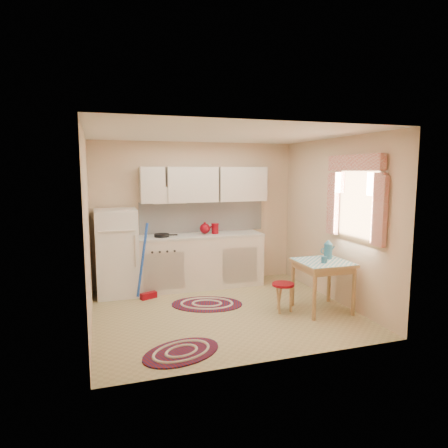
{
  "coord_description": "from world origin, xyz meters",
  "views": [
    {
      "loc": [
        -1.69,
        -5.26,
        2.01
      ],
      "look_at": [
        0.09,
        0.25,
        1.23
      ],
      "focal_mm": 32.0,
      "sensor_mm": 36.0,
      "label": 1
    }
  ],
  "objects": [
    {
      "name": "room_shell",
      "position": [
        0.16,
        0.24,
        1.6
      ],
      "size": [
        3.64,
        3.6,
        2.52
      ],
      "color": "tan",
      "rests_on": "ground"
    },
    {
      "name": "fridge",
      "position": [
        -1.4,
        1.25,
        0.7
      ],
      "size": [
        0.65,
        0.6,
        1.4
      ],
      "primitive_type": "cube",
      "color": "white",
      "rests_on": "ground"
    },
    {
      "name": "broom",
      "position": [
        -0.95,
        0.9,
        0.6
      ],
      "size": [
        0.3,
        0.22,
        1.2
      ],
      "primitive_type": null,
      "rotation": [
        0.0,
        0.0,
        0.39
      ],
      "color": "blue",
      "rests_on": "ground"
    },
    {
      "name": "base_cabinets",
      "position": [
        -0.06,
        1.3,
        0.44
      ],
      "size": [
        2.25,
        0.6,
        0.88
      ],
      "primitive_type": "cube",
      "color": "silver",
      "rests_on": "ground"
    },
    {
      "name": "countertop",
      "position": [
        -0.06,
        1.3,
        0.9
      ],
      "size": [
        2.27,
        0.62,
        0.04
      ],
      "primitive_type": "cube",
      "color": "beige",
      "rests_on": "base_cabinets"
    },
    {
      "name": "frying_pan",
      "position": [
        -0.67,
        1.25,
        0.94
      ],
      "size": [
        0.28,
        0.28,
        0.05
      ],
      "primitive_type": "cylinder",
      "rotation": [
        0.0,
        0.0,
        -0.17
      ],
      "color": "black",
      "rests_on": "countertop"
    },
    {
      "name": "red_kettle",
      "position": [
        0.08,
        1.3,
        1.02
      ],
      "size": [
        0.25,
        0.24,
        0.2
      ],
      "primitive_type": null,
      "rotation": [
        0.0,
        0.0,
        0.37
      ],
      "color": "maroon",
      "rests_on": "countertop"
    },
    {
      "name": "red_canister",
      "position": [
        0.27,
        1.3,
        1.0
      ],
      "size": [
        0.12,
        0.12,
        0.16
      ],
      "primitive_type": "cylinder",
      "rotation": [
        0.0,
        0.0,
        0.02
      ],
      "color": "maroon",
      "rests_on": "countertop"
    },
    {
      "name": "table",
      "position": [
        1.37,
        -0.4,
        0.36
      ],
      "size": [
        0.72,
        0.72,
        0.72
      ],
      "primitive_type": "cube",
      "color": "tan",
      "rests_on": "ground"
    },
    {
      "name": "stool",
      "position": [
        0.8,
        -0.28,
        0.21
      ],
      "size": [
        0.32,
        0.32,
        0.42
      ],
      "primitive_type": "cylinder",
      "rotation": [
        0.0,
        0.0,
        -0.03
      ],
      "color": "maroon",
      "rests_on": "ground"
    },
    {
      "name": "coffee_pot",
      "position": [
        1.52,
        -0.28,
        0.87
      ],
      "size": [
        0.18,
        0.16,
        0.3
      ],
      "primitive_type": null,
      "rotation": [
        0.0,
        0.0,
        -0.24
      ],
      "color": "#2A6482",
      "rests_on": "table"
    },
    {
      "name": "mug",
      "position": [
        1.32,
        -0.5,
        0.77
      ],
      "size": [
        0.09,
        0.09,
        0.1
      ],
      "primitive_type": "cylinder",
      "rotation": [
        0.0,
        0.0,
        0.06
      ],
      "color": "#2A6482",
      "rests_on": "table"
    },
    {
      "name": "rug_center",
      "position": [
        -0.15,
        0.34,
        0.01
      ],
      "size": [
        1.24,
        1.01,
        0.02
      ],
      "primitive_type": null,
      "rotation": [
        0.0,
        0.0,
        -0.32
      ],
      "color": "maroon",
      "rests_on": "ground"
    },
    {
      "name": "rug_left",
      "position": [
        -0.85,
        -1.12,
        0.01
      ],
      "size": [
        1.09,
        0.92,
        0.02
      ],
      "primitive_type": null,
      "rotation": [
        0.0,
        0.0,
        0.39
      ],
      "color": "maroon",
      "rests_on": "ground"
    }
  ]
}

